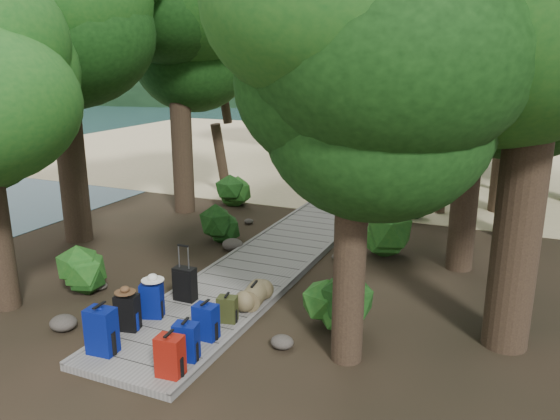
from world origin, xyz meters
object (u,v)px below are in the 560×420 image
at_px(backpack_right_a, 170,354).
at_px(duffel_right_khaki, 254,295).
at_px(backpack_right_b, 186,340).
at_px(backpack_right_d, 227,308).
at_px(backpack_left_b, 127,310).
at_px(lone_suitcase_on_sand, 367,182).
at_px(kayak, 291,165).
at_px(backpack_right_c, 206,320).
at_px(suitcase_on_boardwalk, 185,284).
at_px(sun_lounger, 458,178).
at_px(backpack_left_a, 101,329).
at_px(backpack_left_c, 152,298).

xyz_separation_m(backpack_right_a, duffel_right_khaki, (0.07, 2.58, -0.14)).
relative_size(backpack_right_b, backpack_right_d, 1.29).
xyz_separation_m(backpack_left_b, lone_suitcase_on_sand, (0.97, 11.78, -0.11)).
bearing_deg(kayak, backpack_right_c, -61.18).
distance_m(backpack_right_b, suitcase_on_boardwalk, 2.16).
xyz_separation_m(backpack_left_b, duffel_right_khaki, (1.55, 1.69, -0.14)).
bearing_deg(sun_lounger, kayak, -167.17).
distance_m(backpack_right_d, kayak, 14.50).
bearing_deg(duffel_right_khaki, suitcase_on_boardwalk, -174.94).
xyz_separation_m(backpack_left_a, backpack_right_d, (1.26, 1.71, -0.16)).
distance_m(backpack_left_c, sun_lounger, 14.05).
bearing_deg(backpack_right_b, backpack_left_a, -174.69).
relative_size(backpack_left_c, kayak, 0.23).
relative_size(backpack_left_c, duffel_right_khaki, 1.13).
bearing_deg(backpack_left_a, duffel_right_khaki, 56.01).
distance_m(suitcase_on_boardwalk, lone_suitcase_on_sand, 10.43).
bearing_deg(suitcase_on_boardwalk, backpack_right_b, -56.86).
relative_size(backpack_left_a, kayak, 0.27).
bearing_deg(lone_suitcase_on_sand, duffel_right_khaki, -67.31).
relative_size(backpack_right_a, suitcase_on_boardwalk, 1.05).
bearing_deg(backpack_left_a, backpack_right_a, -8.84).
xyz_separation_m(backpack_right_b, sun_lounger, (2.40, 14.50, -0.14)).
bearing_deg(backpack_right_a, backpack_right_b, 89.22).
bearing_deg(lone_suitcase_on_sand, backpack_right_d, -68.33).
bearing_deg(backpack_left_b, sun_lounger, 62.84).
relative_size(backpack_left_b, backpack_right_b, 1.06).
xyz_separation_m(backpack_right_a, sun_lounger, (2.36, 14.98, -0.16)).
height_order(backpack_left_c, lone_suitcase_on_sand, backpack_left_c).
xyz_separation_m(backpack_right_c, duffel_right_khaki, (0.18, 1.42, -0.12)).
distance_m(backpack_left_a, backpack_left_c, 1.33).
bearing_deg(backpack_right_d, kayak, 95.96).
bearing_deg(backpack_right_c, backpack_right_d, 88.31).
height_order(backpack_right_b, lone_suitcase_on_sand, backpack_right_b).
xyz_separation_m(backpack_left_a, backpack_left_b, (-0.14, 0.78, -0.07)).
relative_size(backpack_left_b, backpack_right_a, 1.01).
xyz_separation_m(backpack_left_b, backpack_right_c, (1.37, 0.27, -0.02)).
bearing_deg(backpack_left_b, kayak, 90.06).
xyz_separation_m(backpack_right_d, lone_suitcase_on_sand, (-0.43, 10.85, -0.02)).
bearing_deg(backpack_right_c, suitcase_on_boardwalk, 136.06).
xyz_separation_m(backpack_left_a, backpack_right_b, (1.30, 0.36, -0.08)).
distance_m(backpack_right_d, duffel_right_khaki, 0.77).
height_order(backpack_left_b, suitcase_on_boardwalk, backpack_left_b).
distance_m(duffel_right_khaki, kayak, 13.84).
xyz_separation_m(backpack_right_c, backpack_right_d, (0.03, 0.67, -0.07)).
bearing_deg(lone_suitcase_on_sand, backpack_right_a, -68.31).
distance_m(suitcase_on_boardwalk, sun_lounger, 13.21).
height_order(backpack_right_a, suitcase_on_boardwalk, backpack_right_a).
bearing_deg(duffel_right_khaki, backpack_right_c, -105.13).
height_order(backpack_right_c, backpack_right_d, backpack_right_c).
bearing_deg(backpack_right_d, backpack_right_c, -104.46).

